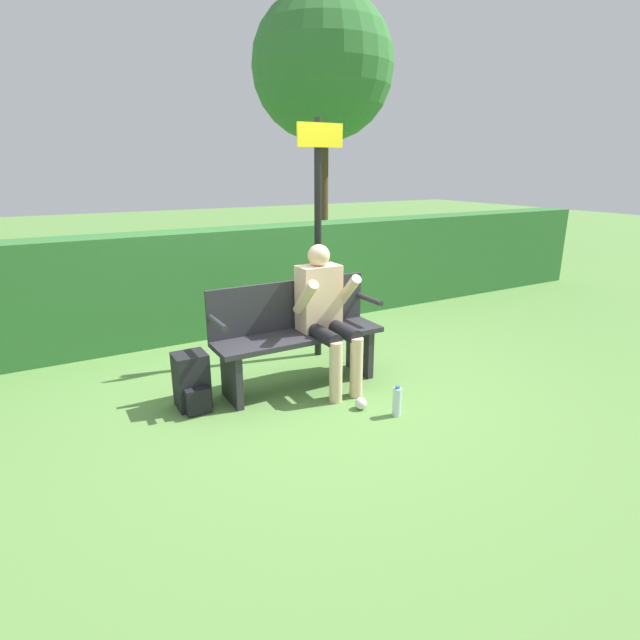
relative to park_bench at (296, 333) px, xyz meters
name	(u,v)px	position (x,y,z in m)	size (l,w,h in m)	color
ground_plane	(300,386)	(0.00, -0.06, -0.49)	(40.00, 40.00, 0.00)	#5B8942
hedge_back	(225,281)	(0.00, 1.84, 0.12)	(12.00, 0.50, 1.22)	#337033
park_bench	(296,333)	(0.00, 0.00, 0.00)	(1.53, 0.43, 0.94)	#2D2D33
person_seated	(325,310)	(0.22, -0.14, 0.22)	(0.51, 0.63, 1.26)	beige
backpack	(192,382)	(-0.96, 0.01, -0.27)	(0.26, 0.32, 0.46)	black
water_bottle	(397,402)	(0.40, -0.94, -0.37)	(0.07, 0.07, 0.25)	silver
signpost	(318,226)	(0.54, 0.55, 0.86)	(0.48, 0.09, 2.35)	black
tree	(323,68)	(3.44, 5.46, 3.25)	(2.76, 2.76, 5.14)	#4C3823
litter_crumple	(361,403)	(0.22, -0.71, -0.44)	(0.10, 0.10, 0.10)	silver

